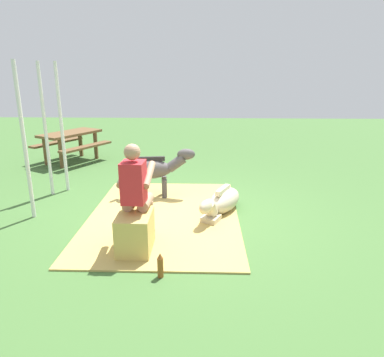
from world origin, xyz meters
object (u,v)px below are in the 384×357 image
object	(u,v)px
pony_standing	(153,169)
person_seated	(136,190)
hay_bale	(135,233)
tent_pole_mid	(46,131)
pony_lying	(222,202)
soda_bottle	(160,265)
picnic_bench	(71,139)
tent_pole_right	(62,129)
tent_pole_left	(24,143)

from	to	relation	value
pony_standing	person_seated	bearing A→B (deg)	-178.73
hay_bale	pony_standing	size ratio (longest dim) A/B	0.45
hay_bale	tent_pole_mid	xyz separation A→B (m)	(2.15, 1.96, 0.94)
hay_bale	pony_lying	xyz separation A→B (m)	(1.34, -1.17, -0.07)
tent_pole_mid	pony_standing	bearing A→B (deg)	-93.48
pony_lying	soda_bottle	distance (m)	2.09
hay_bale	pony_lying	bearing A→B (deg)	-41.01
hay_bale	picnic_bench	world-z (taller)	picnic_bench
tent_pole_mid	person_seated	bearing A→B (deg)	-135.31
tent_pole_right	picnic_bench	world-z (taller)	tent_pole_right
person_seated	tent_pole_left	bearing A→B (deg)	63.73
pony_lying	tent_pole_left	bearing A→B (deg)	95.24
hay_bale	pony_standing	bearing A→B (deg)	1.00
tent_pole_left	tent_pole_right	xyz separation A→B (m)	(1.33, -0.06, 0.00)
tent_pole_mid	pony_lying	bearing A→B (deg)	-104.53
tent_pole_left	tent_pole_right	bearing A→B (deg)	-2.57
soda_bottle	picnic_bench	world-z (taller)	picnic_bench
picnic_bench	person_seated	bearing A→B (deg)	-151.16
pony_standing	soda_bottle	bearing A→B (deg)	-170.89
person_seated	tent_pole_left	xyz separation A→B (m)	(0.90, 1.82, 0.41)
pony_lying	tent_pole_right	bearing A→B (deg)	70.13
person_seated	picnic_bench	distance (m)	5.09
tent_pole_right	tent_pole_mid	bearing A→B (deg)	141.34
person_seated	tent_pole_right	distance (m)	2.87
hay_bale	picnic_bench	xyz separation A→B (m)	(4.62, 2.45, 0.32)
pony_standing	tent_pole_right	distance (m)	1.88
pony_lying	soda_bottle	world-z (taller)	pony_lying
person_seated	pony_lying	bearing A→B (deg)	-44.68
tent_pole_left	tent_pole_right	world-z (taller)	same
hay_bale	tent_pole_left	world-z (taller)	tent_pole_left
tent_pole_mid	picnic_bench	bearing A→B (deg)	11.24
pony_lying	tent_pole_mid	xyz separation A→B (m)	(0.81, 3.12, 1.00)
pony_lying	tent_pole_right	size ratio (longest dim) A/B	0.56
soda_bottle	person_seated	bearing A→B (deg)	26.48
tent_pole_right	pony_lying	bearing A→B (deg)	-109.87
tent_pole_left	person_seated	bearing A→B (deg)	-116.27
picnic_bench	tent_pole_right	bearing A→B (deg)	-162.78
hay_bale	soda_bottle	world-z (taller)	hay_bale
person_seated	pony_lying	world-z (taller)	person_seated
tent_pole_mid	hay_bale	bearing A→B (deg)	-137.71
picnic_bench	tent_pole_mid	bearing A→B (deg)	-168.76
person_seated	tent_pole_right	xyz separation A→B (m)	(2.23, 1.76, 0.41)
person_seated	soda_bottle	xyz separation A→B (m)	(-0.76, -0.38, -0.63)
person_seated	tent_pole_right	bearing A→B (deg)	38.33
soda_bottle	pony_lying	bearing A→B (deg)	-21.93
tent_pole_mid	picnic_bench	world-z (taller)	tent_pole_mid
soda_bottle	tent_pole_mid	size ratio (longest dim) A/B	0.12
pony_standing	picnic_bench	distance (m)	3.54
soda_bottle	picnic_bench	xyz separation A→B (m)	(5.22, 2.83, 0.43)
tent_pole_mid	soda_bottle	bearing A→B (deg)	-139.55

